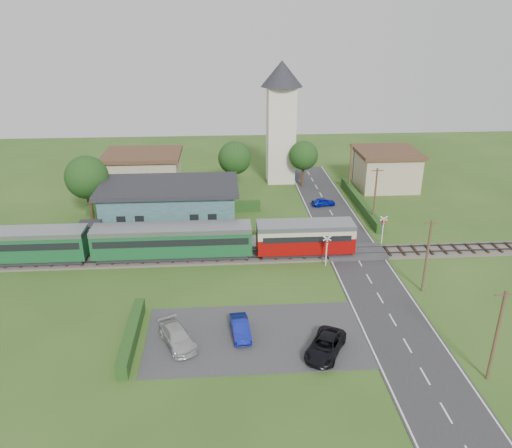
{
  "coord_description": "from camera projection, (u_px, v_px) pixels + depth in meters",
  "views": [
    {
      "loc": [
        -3.7,
        -44.59,
        23.2
      ],
      "look_at": [
        -0.33,
        4.0,
        2.91
      ],
      "focal_mm": 35.0,
      "sensor_mm": 36.0,
      "label": 1
    }
  ],
  "objects": [
    {
      "name": "utility_pole_a",
      "position": [
        496.0,
        335.0,
        33.16
      ],
      "size": [
        1.4,
        0.22,
        7.0
      ],
      "color": "#473321",
      "rests_on": "ground"
    },
    {
      "name": "pedestrian_far",
      "position": [
        129.0,
        235.0,
        53.92
      ],
      "size": [
        0.8,
        0.95,
        1.75
      ],
      "primitive_type": "imported",
      "rotation": [
        0.0,
        0.0,
        1.39
      ],
      "color": "gray",
      "rests_on": "platform"
    },
    {
      "name": "hedge_station",
      "position": [
        174.0,
        208.0,
        63.61
      ],
      "size": [
        22.0,
        0.8,
        1.3
      ],
      "primitive_type": "cube",
      "color": "#193814",
      "rests_on": "ground"
    },
    {
      "name": "equipment_hut",
      "position": [
        90.0,
        234.0,
        53.19
      ],
      "size": [
        2.3,
        2.3,
        2.55
      ],
      "color": "beige",
      "rests_on": "platform"
    },
    {
      "name": "crossing_signal_near",
      "position": [
        327.0,
        246.0,
        49.43
      ],
      "size": [
        0.84,
        0.28,
        3.28
      ],
      "color": "silver",
      "rests_on": "ground"
    },
    {
      "name": "utility_pole_c",
      "position": [
        375.0,
        196.0,
        58.94
      ],
      "size": [
        1.4,
        0.22,
        7.0
      ],
      "color": "#473321",
      "rests_on": "ground"
    },
    {
      "name": "house_east",
      "position": [
        386.0,
        168.0,
        72.53
      ],
      "size": [
        8.8,
        8.8,
        5.5
      ],
      "color": "tan",
      "rests_on": "ground"
    },
    {
      "name": "car_park_dark",
      "position": [
        325.0,
        346.0,
        36.82
      ],
      "size": [
        4.1,
        5.11,
        1.29
      ],
      "primitive_type": "imported",
      "rotation": [
        0.0,
        0.0,
        -0.49
      ],
      "color": "black",
      "rests_on": "car_park"
    },
    {
      "name": "train",
      "position": [
        141.0,
        241.0,
        50.45
      ],
      "size": [
        43.2,
        2.9,
        3.4
      ],
      "color": "#232328",
      "rests_on": "ground"
    },
    {
      "name": "car_park_silver",
      "position": [
        177.0,
        337.0,
        37.85
      ],
      "size": [
        3.57,
        4.84,
        1.3
      ],
      "primitive_type": "imported",
      "rotation": [
        0.0,
        0.0,
        0.44
      ],
      "color": "#B2B2B2",
      "rests_on": "car_park"
    },
    {
      "name": "hedge_carpark",
      "position": [
        132.0,
        335.0,
        38.24
      ],
      "size": [
        0.8,
        9.0,
        1.2
      ],
      "primitive_type": "cube",
      "color": "#193814",
      "rests_on": "ground"
    },
    {
      "name": "crossing_signal_far",
      "position": [
        383.0,
        226.0,
        54.31
      ],
      "size": [
        0.84,
        0.28,
        3.28
      ],
      "color": "silver",
      "rests_on": "ground"
    },
    {
      "name": "railway_track",
      "position": [
        260.0,
        256.0,
        52.02
      ],
      "size": [
        76.0,
        3.2,
        0.49
      ],
      "color": "#4C443D",
      "rests_on": "ground"
    },
    {
      "name": "station_building",
      "position": [
        170.0,
        205.0,
        58.67
      ],
      "size": [
        16.0,
        9.0,
        5.3
      ],
      "color": "#2C565C",
      "rests_on": "ground"
    },
    {
      "name": "streetlamp_east",
      "position": [
        354.0,
        162.0,
        74.94
      ],
      "size": [
        0.3,
        0.3,
        5.15
      ],
      "color": "#3F3F47",
      "rests_on": "ground"
    },
    {
      "name": "ground",
      "position": [
        262.0,
        266.0,
        50.22
      ],
      "size": [
        120.0,
        120.0,
        0.0
      ],
      "primitive_type": "plane",
      "color": "#2D4C19"
    },
    {
      "name": "road",
      "position": [
        360.0,
        262.0,
        50.85
      ],
      "size": [
        6.0,
        70.0,
        0.05
      ],
      "primitive_type": "cube",
      "color": "#28282B",
      "rests_on": "ground"
    },
    {
      "name": "platform",
      "position": [
        167.0,
        245.0,
        54.29
      ],
      "size": [
        30.0,
        3.0,
        0.45
      ],
      "primitive_type": "cube",
      "color": "gray",
      "rests_on": "ground"
    },
    {
      "name": "hedge_roadside",
      "position": [
        360.0,
        202.0,
        65.63
      ],
      "size": [
        0.8,
        18.0,
        1.2
      ],
      "primitive_type": "cube",
      "color": "#193814",
      "rests_on": "ground"
    },
    {
      "name": "crossing_deck",
      "position": [
        355.0,
        252.0,
        52.62
      ],
      "size": [
        6.2,
        3.4,
        0.45
      ],
      "primitive_type": "cube",
      "color": "#333335",
      "rests_on": "ground"
    },
    {
      "name": "utility_pole_b",
      "position": [
        427.0,
        255.0,
        44.21
      ],
      "size": [
        1.4,
        0.22,
        7.0
      ],
      "color": "#473321",
      "rests_on": "ground"
    },
    {
      "name": "house_west",
      "position": [
        144.0,
        171.0,
        71.21
      ],
      "size": [
        10.8,
        8.8,
        5.5
      ],
      "color": "tan",
      "rests_on": "ground"
    },
    {
      "name": "pedestrian_near",
      "position": [
        234.0,
        233.0,
        54.34
      ],
      "size": [
        0.78,
        0.58,
        1.98
      ],
      "primitive_type": "imported",
      "rotation": [
        0.0,
        0.0,
        3.29
      ],
      "color": "gray",
      "rests_on": "platform"
    },
    {
      "name": "car_park_blue",
      "position": [
        240.0,
        328.0,
        38.96
      ],
      "size": [
        1.67,
        3.86,
        1.24
      ],
      "primitive_type": "imported",
      "rotation": [
        0.0,
        0.0,
        0.1
      ],
      "color": "navy",
      "rests_on": "car_park"
    },
    {
      "name": "tree_a",
      "position": [
        87.0,
        177.0,
        59.77
      ],
      "size": [
        5.2,
        5.2,
        8.0
      ],
      "color": "#332316",
      "rests_on": "ground"
    },
    {
      "name": "streetlamp_west",
      "position": [
        85.0,
        181.0,
        66.07
      ],
      "size": [
        0.3,
        0.3,
        5.15
      ],
      "color": "#3F3F47",
      "rests_on": "ground"
    },
    {
      "name": "tree_b",
      "position": [
        235.0,
        158.0,
        69.35
      ],
      "size": [
        4.6,
        4.6,
        7.34
      ],
      "color": "#332316",
      "rests_on": "ground"
    },
    {
      "name": "tree_c",
      "position": [
        303.0,
        156.0,
        71.97
      ],
      "size": [
        4.2,
        4.2,
        6.78
      ],
      "color": "#332316",
      "rests_on": "ground"
    },
    {
      "name": "church_tower",
      "position": [
        281.0,
        113.0,
        72.39
      ],
      "size": [
        6.0,
        6.0,
        17.6
      ],
      "color": "beige",
      "rests_on": "ground"
    },
    {
      "name": "utility_pole_d",
      "position": [
        350.0,
        167.0,
        69.99
      ],
      "size": [
        1.4,
        0.22,
        7.0
      ],
      "color": "#473321",
      "rests_on": "ground"
    },
    {
      "name": "car_park",
      "position": [
        255.0,
        336.0,
        39.06
      ],
      "size": [
        17.0,
        9.0,
        0.08
      ],
      "primitive_type": "cube",
      "color": "#333335",
      "rests_on": "ground"
    },
    {
      "name": "car_on_road",
      "position": [
        323.0,
        202.0,
        65.83
      ],
      "size": [
        3.28,
        1.78,
        1.06
      ],
      "primitive_type": "imported",
      "rotation": [
        0.0,
        0.0,
        1.75
      ],
      "color": "#08169F",
      "rests_on": "road"
    }
  ]
}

